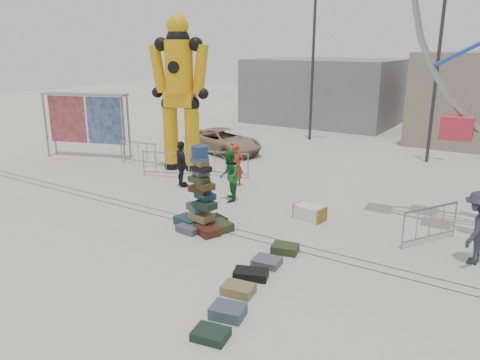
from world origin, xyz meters
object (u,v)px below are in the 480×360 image
Objects in this scene: steamer_trunk at (310,212)px; pedestrian_grey at (477,227)px; lamp_post_left at (314,61)px; barricade_dummy_a at (138,153)px; pedestrian_black at (182,164)px; crash_test_dummy at (180,88)px; barricade_wheel_front at (430,224)px; pedestrian_red at (236,166)px; parked_suv at (223,141)px; suitcase_tower at (202,206)px; pedestrian_green at (229,176)px; lamp_post_right at (440,66)px; barricade_dummy_c at (226,164)px; banner_scaffold at (85,110)px; barricade_dummy_b at (166,164)px.

steamer_trunk is 0.50× the size of pedestrian_grey.
barricade_dummy_a is (-4.27, -9.81, -3.93)m from lamp_post_left.
crash_test_dummy is at bearing -13.76° from pedestrian_black.
pedestrian_red is (-7.61, 1.72, 0.27)m from barricade_wheel_front.
crash_test_dummy is at bearing 170.36° from steamer_trunk.
crash_test_dummy is at bearing -159.88° from parked_suv.
suitcase_tower reaches higher than steamer_trunk.
barricade_dummy_a is 6.81m from pedestrian_green.
lamp_post_left is 7.21m from parked_suv.
steamer_trunk is 9.93m from barricade_dummy_a.
suitcase_tower is 1.57× the size of pedestrian_red.
pedestrian_black is (-7.35, -9.40, -3.58)m from lamp_post_right.
barricade_dummy_a is 1.05× the size of pedestrian_grey.
steamer_trunk is 3.61m from barricade_wheel_front.
barricade_dummy_c is 1.10× the size of pedestrian_black.
pedestrian_red is at bearing -19.82° from banner_scaffold.
lamp_post_right is at bearing 21.50° from crash_test_dummy.
barricade_dummy_a is at bearing 138.98° from barricade_dummy_b.
pedestrian_black is 0.41× the size of parked_suv.
crash_test_dummy is 8.57m from steamer_trunk.
lamp_post_left reaches higher than pedestrian_green.
lamp_post_left is 11.95m from pedestrian_black.
barricade_dummy_c is 1.09× the size of pedestrian_green.
crash_test_dummy is 3.40× the size of barricade_dummy_c.
barricade_wheel_front is at bearing -52.84° from lamp_post_left.
pedestrian_grey reaches higher than pedestrian_black.
lamp_post_left is (-7.00, 2.00, 0.00)m from lamp_post_right.
pedestrian_red is at bearing -107.71° from pedestrian_black.
lamp_post_right is at bearing 34.33° from barricade_dummy_c.
suitcase_tower is 1.28× the size of barricade_dummy_a.
parked_suv is (-3.80, 4.58, -0.20)m from pedestrian_red.
suitcase_tower reaches higher than barricade_dummy_c.
pedestrian_red is at bearing 125.92° from suitcase_tower.
barricade_dummy_c is at bearing -88.05° from lamp_post_left.
steamer_trunk is (5.41, -12.00, -4.26)m from lamp_post_left.
lamp_post_right is 10.79m from parked_suv.
crash_test_dummy reaches higher than pedestrian_grey.
barricade_dummy_a is (-2.25, -0.45, -3.04)m from crash_test_dummy.
parked_suv is (4.98, 4.48, -1.75)m from banner_scaffold.
lamp_post_left is at bearing 78.55° from barricade_dummy_c.
parked_suv is (-0.39, 3.78, -2.97)m from crash_test_dummy.
lamp_post_right is 10.68m from barricade_dummy_c.
lamp_post_right is at bearing -15.95° from lamp_post_left.
crash_test_dummy reaches higher than barricade_wheel_front.
barricade_dummy_a is at bearing 112.07° from barricade_wheel_front.
lamp_post_right reaches higher than barricade_dummy_b.
lamp_post_right reaches higher than banner_scaffold.
banner_scaffold reaches higher than barricade_dummy_a.
lamp_post_left is 10.15m from barricade_dummy_c.
banner_scaffold is (-5.37, -0.70, -1.22)m from crash_test_dummy.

